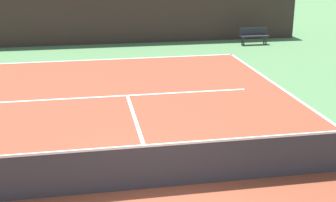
% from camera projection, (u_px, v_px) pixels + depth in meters
% --- Properties ---
extents(ground_plane, '(80.00, 80.00, 0.00)m').
position_uv_depth(ground_plane, '(158.00, 188.00, 9.42)').
color(ground_plane, '#477042').
extents(court_surface, '(11.00, 24.00, 0.01)m').
position_uv_depth(court_surface, '(158.00, 188.00, 9.41)').
color(court_surface, brown).
rests_on(court_surface, ground_plane).
extents(baseline_far, '(11.00, 0.10, 0.00)m').
position_uv_depth(baseline_far, '(115.00, 59.00, 20.58)').
color(baseline_far, white).
rests_on(baseline_far, court_surface).
extents(service_line_far, '(8.26, 0.10, 0.00)m').
position_uv_depth(service_line_far, '(127.00, 95.00, 15.39)').
color(service_line_far, white).
rests_on(service_line_far, court_surface).
extents(centre_service_line, '(0.10, 6.40, 0.00)m').
position_uv_depth(centre_service_line, '(139.00, 130.00, 12.40)').
color(centre_service_line, white).
rests_on(centre_service_line, court_surface).
extents(back_wall, '(20.37, 0.30, 2.47)m').
position_uv_depth(back_wall, '(109.00, 20.00, 23.75)').
color(back_wall, '#33231E').
rests_on(back_wall, ground_plane).
extents(stands_tier_lower, '(20.37, 2.40, 2.81)m').
position_uv_depth(stands_tier_lower, '(107.00, 13.00, 24.96)').
color(stands_tier_lower, '#9E9E99').
rests_on(stands_tier_lower, ground_plane).
extents(stands_tier_upper, '(20.37, 2.40, 3.55)m').
position_uv_depth(stands_tier_upper, '(105.00, 2.00, 27.09)').
color(stands_tier_upper, '#9E9E99').
rests_on(stands_tier_upper, ground_plane).
extents(tennis_net, '(11.08, 0.08, 1.07)m').
position_uv_depth(tennis_net, '(157.00, 165.00, 9.26)').
color(tennis_net, black).
rests_on(tennis_net, court_surface).
extents(player_bench, '(1.50, 0.40, 0.85)m').
position_uv_depth(player_bench, '(254.00, 35.00, 23.76)').
color(player_bench, '#232328').
rests_on(player_bench, ground_plane).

